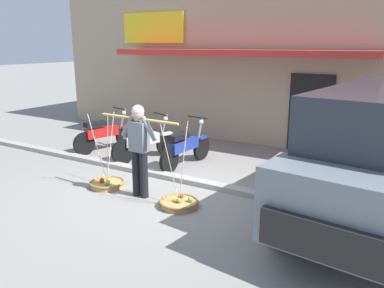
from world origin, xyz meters
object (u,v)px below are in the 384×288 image
object	(u,v)px
motorcycle_nearest_shop	(104,134)
motorcycle_second_in_row	(144,141)
fruit_basket_left_side	(179,202)
fruit_vendor	(139,145)
motorcycle_third_in_row	(185,147)
fruit_basket_right_side	(107,183)

from	to	relation	value
motorcycle_nearest_shop	motorcycle_second_in_row	distance (m)	1.39
fruit_basket_left_side	motorcycle_second_in_row	world-z (taller)	fruit_basket_left_side
fruit_vendor	motorcycle_nearest_shop	xyz separation A→B (m)	(-2.77, 2.00, -0.53)
fruit_vendor	fruit_basket_left_side	world-z (taller)	fruit_vendor
motorcycle_nearest_shop	motorcycle_third_in_row	xyz separation A→B (m)	(2.52, -0.04, 0.00)
fruit_vendor	fruit_basket_left_side	bearing A→B (deg)	-2.35
fruit_basket_left_side	fruit_basket_right_side	bearing A→B (deg)	177.66
fruit_basket_right_side	motorcycle_third_in_row	distance (m)	2.05
fruit_basket_left_side	fruit_vendor	bearing A→B (deg)	177.65
fruit_vendor	motorcycle_third_in_row	bearing A→B (deg)	97.37
fruit_basket_left_side	motorcycle_third_in_row	world-z (taller)	fruit_basket_left_side
motorcycle_second_in_row	motorcycle_third_in_row	bearing A→B (deg)	2.95
motorcycle_nearest_shop	motorcycle_third_in_row	bearing A→B (deg)	-0.97
motorcycle_second_in_row	fruit_basket_left_side	bearing A→B (deg)	-40.67
motorcycle_nearest_shop	fruit_vendor	bearing A→B (deg)	-35.78
fruit_basket_right_side	motorcycle_second_in_row	bearing A→B (deg)	105.57
fruit_basket_left_side	motorcycle_nearest_shop	bearing A→B (deg)	150.80
motorcycle_nearest_shop	fruit_basket_right_side	bearing A→B (deg)	-45.81
fruit_basket_left_side	motorcycle_nearest_shop	size ratio (longest dim) A/B	0.82
fruit_basket_right_side	motorcycle_third_in_row	xyz separation A→B (m)	(0.61, 1.92, 0.38)
fruit_vendor	motorcycle_third_in_row	size ratio (longest dim) A/B	0.95
fruit_basket_left_side	motorcycle_nearest_shop	xyz separation A→B (m)	(-3.64, 2.03, 0.38)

